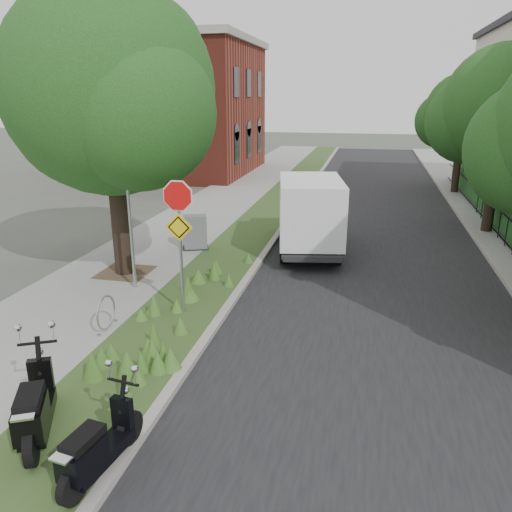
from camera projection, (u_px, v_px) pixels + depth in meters
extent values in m
plane|color=#4C5147|center=(235.00, 334.00, 10.84)|extent=(120.00, 120.00, 0.00)
cube|color=gray|center=(199.00, 217.00, 20.99)|extent=(3.50, 60.00, 0.12)
cube|color=#394D21|center=(263.00, 220.00, 20.41)|extent=(2.00, 60.00, 0.12)
cube|color=#9E9991|center=(287.00, 221.00, 20.20)|extent=(0.20, 60.00, 0.13)
cube|color=black|center=(376.00, 227.00, 19.48)|extent=(7.00, 60.00, 0.01)
cube|color=#9E9991|center=(471.00, 231.00, 18.73)|extent=(0.20, 60.00, 0.13)
cylinder|color=black|center=(119.00, 195.00, 13.55)|extent=(0.52, 0.52, 4.48)
sphere|color=#174416|center=(109.00, 89.00, 12.71)|extent=(5.40, 5.40, 5.40)
sphere|color=#174416|center=(86.00, 115.00, 13.92)|extent=(4.05, 4.05, 4.05)
sphere|color=#174416|center=(138.00, 113.00, 12.02)|extent=(3.78, 3.78, 3.78)
cube|color=#473828|center=(125.00, 272.00, 14.24)|extent=(1.40, 1.40, 0.01)
cylinder|color=#A5A8AD|center=(130.00, 213.00, 12.53)|extent=(0.08, 0.08, 4.00)
torus|color=#A5A8AD|center=(106.00, 313.00, 10.70)|extent=(0.05, 0.77, 0.77)
cube|color=#A5A8AD|center=(99.00, 335.00, 10.47)|extent=(0.06, 0.06, 0.04)
cube|color=#A5A8AD|center=(115.00, 321.00, 11.14)|extent=(0.06, 0.06, 0.04)
cylinder|color=#A5A8AD|center=(181.00, 251.00, 11.19)|extent=(0.07, 0.07, 3.00)
cylinder|color=red|center=(177.00, 196.00, 10.77)|extent=(0.86, 0.03, 0.86)
cylinder|color=white|center=(178.00, 196.00, 10.79)|extent=(0.94, 0.02, 0.94)
cube|color=yellow|center=(179.00, 227.00, 10.99)|extent=(0.64, 0.03, 0.64)
cube|color=black|center=(495.00, 206.00, 18.27)|extent=(0.04, 24.00, 0.04)
cube|color=black|center=(492.00, 227.00, 18.51)|extent=(0.04, 24.00, 0.04)
cylinder|color=black|center=(493.00, 218.00, 18.41)|extent=(0.03, 0.03, 1.00)
cube|color=maroon|center=(180.00, 110.00, 32.01)|extent=(9.00, 10.00, 8.00)
cube|color=#9E9991|center=(177.00, 41.00, 30.74)|extent=(9.40, 10.40, 0.40)
cylinder|color=black|center=(493.00, 177.00, 17.98)|extent=(0.36, 0.36, 4.03)
sphere|color=#174416|center=(504.00, 106.00, 17.22)|extent=(4.20, 4.20, 4.20)
sphere|color=#174416|center=(470.00, 120.00, 18.17)|extent=(3.15, 3.15, 3.15)
cylinder|color=black|center=(458.00, 156.00, 25.46)|extent=(0.36, 0.36, 3.64)
sphere|color=#174416|center=(464.00, 111.00, 24.78)|extent=(3.80, 3.80, 3.80)
sphere|color=#174416|center=(443.00, 121.00, 25.63)|extent=(2.85, 2.85, 2.85)
sphere|color=#174416|center=(481.00, 120.00, 24.29)|extent=(2.66, 2.66, 2.66)
cylinder|color=black|center=(45.00, 391.00, 8.04)|extent=(0.38, 0.57, 0.57)
cylinder|color=black|center=(31.00, 446.00, 6.78)|extent=(0.38, 0.57, 0.57)
cube|color=black|center=(38.00, 417.00, 7.35)|extent=(0.91, 1.29, 0.20)
cube|color=black|center=(31.00, 417.00, 6.92)|extent=(0.68, 0.81, 0.44)
cube|color=black|center=(29.00, 398.00, 6.88)|extent=(0.59, 0.74, 0.13)
cylinder|color=black|center=(130.00, 428.00, 7.21)|extent=(0.19, 0.51, 0.50)
cylinder|color=black|center=(73.00, 485.00, 6.14)|extent=(0.19, 0.51, 0.50)
cube|color=black|center=(101.00, 455.00, 6.63)|extent=(0.49, 1.15, 0.17)
cube|color=black|center=(83.00, 457.00, 6.26)|extent=(0.44, 0.67, 0.39)
cube|color=black|center=(83.00, 438.00, 6.22)|extent=(0.37, 0.62, 0.12)
cube|color=#262628|center=(308.00, 238.00, 16.44)|extent=(2.52, 4.80, 0.16)
cube|color=#B7BABC|center=(306.00, 205.00, 17.89)|extent=(1.95, 1.50, 1.38)
cube|color=white|center=(310.00, 209.00, 15.66)|extent=(2.45, 3.56, 1.89)
cube|color=#262628|center=(196.00, 248.00, 16.44)|extent=(0.98, 0.82, 0.04)
cube|color=slate|center=(195.00, 232.00, 16.27)|extent=(0.86, 0.70, 1.11)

